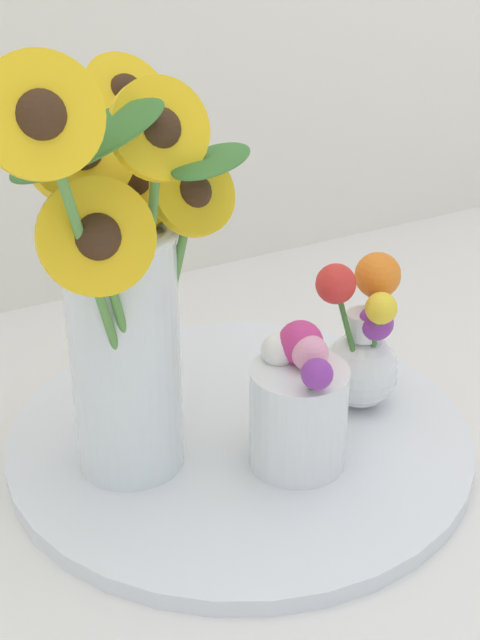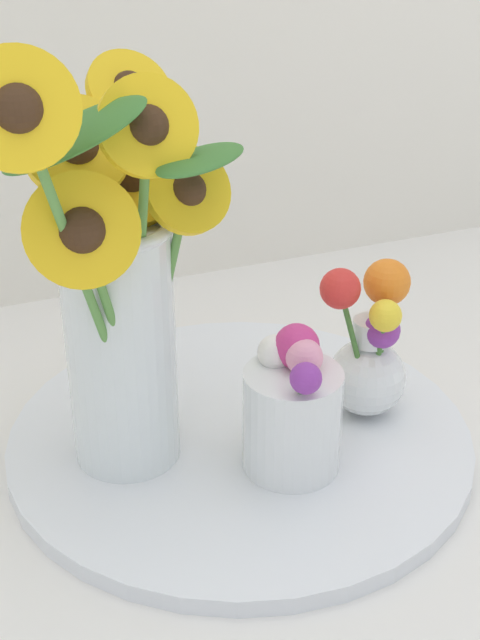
# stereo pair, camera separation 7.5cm
# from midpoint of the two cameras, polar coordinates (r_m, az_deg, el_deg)

# --- Properties ---
(ground_plane) EXTENTS (6.00, 6.00, 0.00)m
(ground_plane) POSITION_cam_midpoint_polar(r_m,az_deg,el_deg) (0.76, 1.70, -11.50)
(ground_plane) COLOR silver
(serving_tray) EXTENTS (0.42, 0.42, 0.02)m
(serving_tray) POSITION_cam_midpoint_polar(r_m,az_deg,el_deg) (0.82, -2.66, -7.60)
(serving_tray) COLOR silver
(serving_tray) RESTS_ON ground_plane
(mason_jar_sunflowers) EXTENTS (0.22, 0.22, 0.37)m
(mason_jar_sunflowers) POSITION_cam_midpoint_polar(r_m,az_deg,el_deg) (0.70, -10.66, 1.40)
(mason_jar_sunflowers) COLOR silver
(mason_jar_sunflowers) RESTS_ON serving_tray
(vase_small_center) EXTENTS (0.08, 0.09, 0.13)m
(vase_small_center) POSITION_cam_midpoint_polar(r_m,az_deg,el_deg) (0.74, 0.88, -5.58)
(vase_small_center) COLOR white
(vase_small_center) RESTS_ON serving_tray
(vase_bulb_right) EXTENTS (0.09, 0.08, 0.15)m
(vase_bulb_right) POSITION_cam_midpoint_polar(r_m,az_deg,el_deg) (0.82, 5.26, -1.62)
(vase_bulb_right) COLOR white
(vase_bulb_right) RESTS_ON serving_tray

